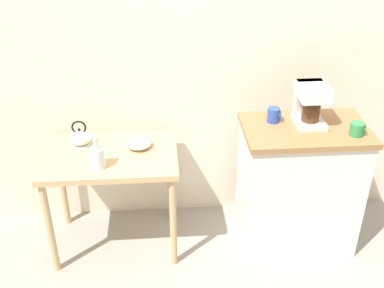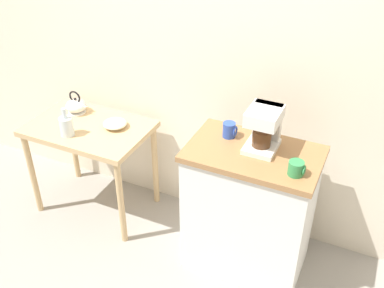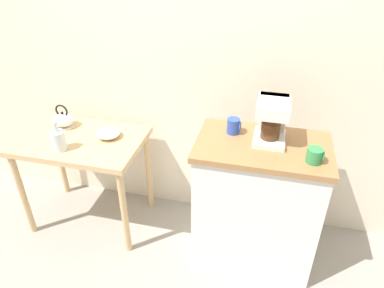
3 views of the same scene
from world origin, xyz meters
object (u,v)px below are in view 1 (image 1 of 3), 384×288
object	(u,v)px
glass_carafe_vase	(97,157)
coffee_maker	(310,102)
bowl_stoneware	(138,143)
mug_tall_green	(357,129)
mug_blue	(274,115)
teakettle	(81,137)

from	to	relation	value
glass_carafe_vase	coffee_maker	distance (m)	1.34
bowl_stoneware	coffee_maker	xyz separation A→B (m)	(1.08, -0.06, 0.28)
mug_tall_green	mug_blue	bearing A→B (deg)	155.80
teakettle	mug_tall_green	size ratio (longest dim) A/B	2.04
bowl_stoneware	teakettle	distance (m)	0.38
bowl_stoneware	coffee_maker	distance (m)	1.11
bowl_stoneware	mug_tall_green	xyz separation A→B (m)	(1.32, -0.24, 0.18)
mug_blue	mug_tall_green	xyz separation A→B (m)	(0.46, -0.21, -0.01)
mug_blue	mug_tall_green	bearing A→B (deg)	-24.20
bowl_stoneware	glass_carafe_vase	xyz separation A→B (m)	(-0.24, -0.22, 0.04)
bowl_stoneware	mug_blue	xyz separation A→B (m)	(0.86, -0.03, 0.19)
coffee_maker	mug_tall_green	bearing A→B (deg)	-37.12
coffee_maker	mug_tall_green	size ratio (longest dim) A/B	2.85
glass_carafe_vase	teakettle	bearing A→B (deg)	115.59
mug_tall_green	bowl_stoneware	bearing A→B (deg)	169.69
coffee_maker	mug_blue	size ratio (longest dim) A/B	2.77
teakettle	mug_blue	size ratio (longest dim) A/B	1.98
bowl_stoneware	mug_tall_green	distance (m)	1.35
mug_tall_green	glass_carafe_vase	bearing A→B (deg)	179.31
glass_carafe_vase	mug_blue	xyz separation A→B (m)	(1.10, 0.19, 0.14)
teakettle	mug_blue	world-z (taller)	mug_blue
teakettle	coffee_maker	world-z (taller)	coffee_maker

